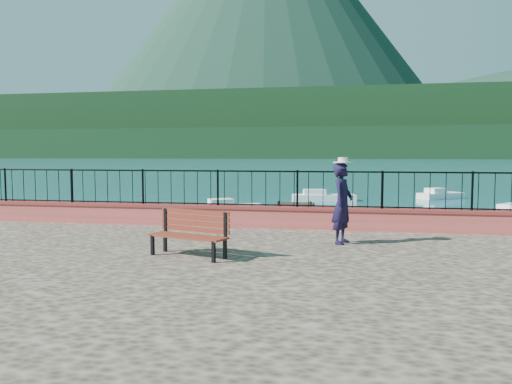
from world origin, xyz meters
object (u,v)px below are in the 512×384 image
at_px(park_bench, 189,243).
at_px(boat_3, 230,206).
at_px(boat_0, 196,226).
at_px(boat_4, 324,195).
at_px(person, 342,203).
at_px(boat_5, 441,193).
at_px(boat_1, 405,230).

height_order(park_bench, boat_3, park_bench).
relative_size(boat_0, boat_4, 0.98).
relative_size(person, boat_5, 0.54).
xyz_separation_m(boat_0, boat_4, (4.05, 15.61, 0.00)).
bearing_deg(boat_1, boat_3, 139.45).
relative_size(boat_4, boat_5, 1.26).
bearing_deg(boat_3, boat_1, -69.66).
xyz_separation_m(boat_1, boat_4, (-3.80, 14.99, 0.00)).
bearing_deg(boat_4, boat_1, -86.88).
height_order(boat_1, boat_5, same).
height_order(boat_0, boat_4, same).
bearing_deg(boat_3, park_bench, -108.17).
bearing_deg(boat_5, boat_4, 164.85).
height_order(park_bench, boat_5, park_bench).
height_order(boat_0, boat_3, same).
height_order(park_bench, boat_0, park_bench).
height_order(boat_0, boat_1, same).
xyz_separation_m(boat_1, boat_5, (4.25, 18.07, 0.00)).
bearing_deg(boat_3, boat_4, 30.54).
bearing_deg(boat_4, boat_5, 9.86).
height_order(boat_0, boat_5, same).
bearing_deg(person, boat_0, 56.15).
bearing_deg(boat_5, park_bench, -144.69).
relative_size(person, boat_4, 0.43).
bearing_deg(person, boat_4, 21.46).
height_order(park_bench, boat_4, park_bench).
bearing_deg(boat_0, boat_1, 13.89).
distance_m(boat_1, boat_4, 15.46).
bearing_deg(park_bench, boat_4, 105.03).
distance_m(park_bench, person, 3.58).
xyz_separation_m(boat_3, boat_5, (12.62, 10.94, 0.00)).
xyz_separation_m(boat_4, boat_5, (8.04, 3.08, 0.00)).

